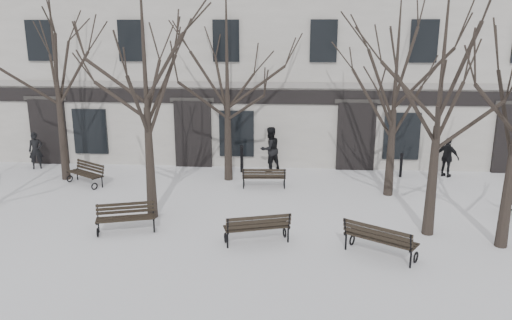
# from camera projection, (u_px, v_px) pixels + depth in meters

# --- Properties ---
(ground) EXTENTS (100.00, 100.00, 0.00)m
(ground) POSITION_uv_depth(u_px,v_px,m) (261.00, 242.00, 14.11)
(ground) COLOR white
(ground) RESTS_ON ground
(building) EXTENTS (40.40, 10.20, 11.40)m
(building) POSITION_uv_depth(u_px,v_px,m) (279.00, 37.00, 25.24)
(building) COLOR beige
(building) RESTS_ON ground
(tree_1) EXTENTS (5.89, 5.89, 8.41)m
(tree_1) POSITION_uv_depth(u_px,v_px,m) (144.00, 50.00, 14.71)
(tree_1) COLOR black
(tree_1) RESTS_ON ground
(tree_2) EXTENTS (5.36, 5.36, 7.66)m
(tree_2) POSITION_uv_depth(u_px,v_px,m) (442.00, 69.00, 13.50)
(tree_2) COLOR black
(tree_2) RESTS_ON ground
(tree_4) EXTENTS (5.78, 5.78, 8.25)m
(tree_4) POSITION_uv_depth(u_px,v_px,m) (54.00, 48.00, 18.84)
(tree_4) COLOR black
(tree_4) RESTS_ON ground
(tree_5) EXTENTS (5.68, 5.68, 8.11)m
(tree_5) POSITION_uv_depth(u_px,v_px,m) (227.00, 51.00, 18.80)
(tree_5) COLOR black
(tree_5) RESTS_ON ground
(tree_6) EXTENTS (5.18, 5.18, 7.40)m
(tree_6) POSITION_uv_depth(u_px,v_px,m) (397.00, 66.00, 17.04)
(tree_6) COLOR black
(tree_6) RESTS_ON ground
(bench_0) EXTENTS (1.78, 1.07, 0.86)m
(bench_0) POSITION_uv_depth(u_px,v_px,m) (126.00, 217.00, 14.75)
(bench_0) COLOR black
(bench_0) RESTS_ON ground
(bench_1) EXTENTS (1.92, 1.16, 0.92)m
(bench_1) POSITION_uv_depth(u_px,v_px,m) (257.00, 227.00, 13.91)
(bench_1) COLOR black
(bench_1) RESTS_ON ground
(bench_2) EXTENTS (1.94, 1.59, 0.96)m
(bench_2) POSITION_uv_depth(u_px,v_px,m) (380.00, 238.00, 13.07)
(bench_2) COLOR black
(bench_2) RESTS_ON ground
(bench_3) EXTENTS (1.75, 1.45, 0.87)m
(bench_3) POSITION_uv_depth(u_px,v_px,m) (86.00, 173.00, 19.32)
(bench_3) COLOR black
(bench_3) RESTS_ON ground
(bench_4) EXTENTS (1.67, 0.69, 0.82)m
(bench_4) POSITION_uv_depth(u_px,v_px,m) (264.00, 177.00, 18.86)
(bench_4) COLOR black
(bench_4) RESTS_ON ground
(bollard_a) EXTENTS (0.15, 0.15, 1.17)m
(bollard_a) POSITION_uv_depth(u_px,v_px,m) (242.00, 158.00, 20.96)
(bollard_a) COLOR black
(bollard_a) RESTS_ON ground
(bollard_b) EXTENTS (0.13, 0.13, 1.01)m
(bollard_b) POSITION_uv_depth(u_px,v_px,m) (401.00, 164.00, 20.28)
(bollard_b) COLOR black
(bollard_b) RESTS_ON ground
(pedestrian_a) EXTENTS (0.69, 0.60, 1.59)m
(pedestrian_a) POSITION_uv_depth(u_px,v_px,m) (38.00, 168.00, 21.69)
(pedestrian_a) COLOR black
(pedestrian_a) RESTS_ON ground
(pedestrian_b) EXTENTS (1.17, 1.13, 1.90)m
(pedestrian_b) POSITION_uv_depth(u_px,v_px,m) (270.00, 171.00, 21.32)
(pedestrian_b) COLOR black
(pedestrian_b) RESTS_ON ground
(pedestrian_c) EXTENTS (0.98, 0.93, 1.63)m
(pedestrian_c) POSITION_uv_depth(u_px,v_px,m) (446.00, 177.00, 20.45)
(pedestrian_c) COLOR black
(pedestrian_c) RESTS_ON ground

